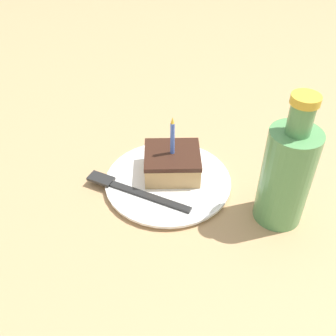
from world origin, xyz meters
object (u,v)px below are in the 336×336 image
Objects in this scene: cake_slice at (172,163)px; bottle at (287,173)px; plate at (168,180)px; fork at (131,190)px.

bottle is (0.09, 0.17, 0.05)m from cake_slice.
plate is 0.21m from bottle.
plate is at bearing -114.69° from bottle.
plate is at bearing 117.24° from fork.
bottle is (0.05, 0.24, 0.07)m from fork.
cake_slice reaches higher than fork.
plate is at bearing -29.33° from cake_slice.
bottle reaches higher than cake_slice.
fork is at bearing -101.24° from bottle.
cake_slice is (-0.01, 0.01, 0.03)m from plate.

